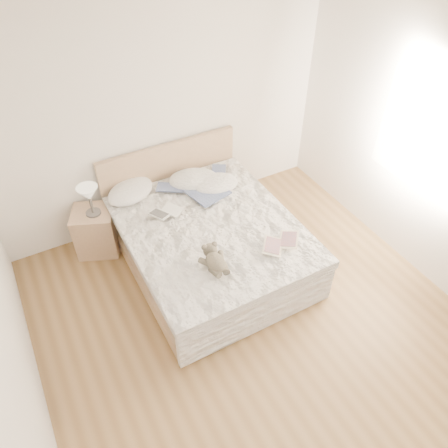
{
  "coord_description": "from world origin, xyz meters",
  "views": [
    {
      "loc": [
        -1.49,
        -1.91,
        3.67
      ],
      "look_at": [
        0.12,
        1.05,
        0.62
      ],
      "focal_mm": 35.0,
      "sensor_mm": 36.0,
      "label": 1
    }
  ],
  "objects_px": {
    "nightstand": "(96,231)",
    "childrens_book": "(281,243)",
    "photo_book": "(166,213)",
    "bed": "(208,241)",
    "teddy_bear": "(216,267)",
    "table_lamp": "(89,195)"
  },
  "relations": [
    {
      "from": "teddy_bear",
      "to": "photo_book",
      "type": "bearing_deg",
      "value": 96.68
    },
    {
      "from": "bed",
      "to": "teddy_bear",
      "type": "height_order",
      "value": "bed"
    },
    {
      "from": "nightstand",
      "to": "photo_book",
      "type": "bearing_deg",
      "value": -34.56
    },
    {
      "from": "nightstand",
      "to": "childrens_book",
      "type": "distance_m",
      "value": 2.12
    },
    {
      "from": "nightstand",
      "to": "childrens_book",
      "type": "bearing_deg",
      "value": -44.01
    },
    {
      "from": "bed",
      "to": "childrens_book",
      "type": "bearing_deg",
      "value": -54.76
    },
    {
      "from": "bed",
      "to": "nightstand",
      "type": "bearing_deg",
      "value": 142.81
    },
    {
      "from": "nightstand",
      "to": "teddy_bear",
      "type": "height_order",
      "value": "teddy_bear"
    },
    {
      "from": "photo_book",
      "to": "bed",
      "type": "bearing_deg",
      "value": -72.19
    },
    {
      "from": "bed",
      "to": "teddy_bear",
      "type": "bearing_deg",
      "value": -110.52
    },
    {
      "from": "childrens_book",
      "to": "bed",
      "type": "bearing_deg",
      "value": 165.11
    },
    {
      "from": "bed",
      "to": "photo_book",
      "type": "xyz_separation_m",
      "value": [
        -0.34,
        0.31,
        0.32
      ]
    },
    {
      "from": "nightstand",
      "to": "teddy_bear",
      "type": "bearing_deg",
      "value": -61.42
    },
    {
      "from": "bed",
      "to": "photo_book",
      "type": "height_order",
      "value": "bed"
    },
    {
      "from": "nightstand",
      "to": "table_lamp",
      "type": "distance_m",
      "value": 0.54
    },
    {
      "from": "bed",
      "to": "teddy_bear",
      "type": "xyz_separation_m",
      "value": [
        -0.25,
        -0.66,
        0.34
      ]
    },
    {
      "from": "table_lamp",
      "to": "childrens_book",
      "type": "bearing_deg",
      "value": -43.71
    },
    {
      "from": "childrens_book",
      "to": "teddy_bear",
      "type": "relative_size",
      "value": 1.2
    },
    {
      "from": "teddy_bear",
      "to": "nightstand",
      "type": "bearing_deg",
      "value": 119.58
    },
    {
      "from": "childrens_book",
      "to": "teddy_bear",
      "type": "height_order",
      "value": "teddy_bear"
    },
    {
      "from": "bed",
      "to": "nightstand",
      "type": "xyz_separation_m",
      "value": [
        -1.03,
        0.78,
        -0.03
      ]
    },
    {
      "from": "nightstand",
      "to": "photo_book",
      "type": "height_order",
      "value": "photo_book"
    }
  ]
}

